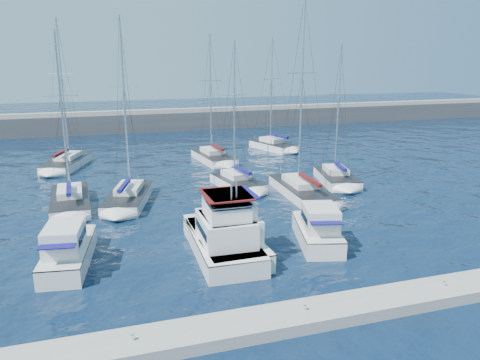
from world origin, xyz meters
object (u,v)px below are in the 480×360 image
object	(u,v)px
sailboat_mid_d	(302,190)
sailboat_back_a	(67,163)
motor_yacht_port_inner	(223,238)
motor_yacht_stbd_inner	(227,238)
sailboat_back_c	(274,145)
sailboat_mid_c	(237,182)
motor_yacht_port_outer	(68,251)
motor_yacht_stbd_outer	(318,231)
sailboat_back_b	(214,157)
sailboat_mid_e	(336,178)
sailboat_mid_a	(70,201)
sailboat_mid_b	(128,197)

from	to	relation	value
sailboat_mid_d	sailboat_back_a	world-z (taller)	sailboat_mid_d
motor_yacht_port_inner	sailboat_back_a	xyz separation A→B (m)	(-10.47, 28.66, -0.59)
motor_yacht_stbd_inner	sailboat_back_c	xyz separation A→B (m)	(15.65, 31.60, -0.60)
motor_yacht_stbd_inner	sailboat_mid_c	distance (m)	15.67
motor_yacht_port_outer	motor_yacht_stbd_outer	bearing A→B (deg)	2.80
sailboat_back_b	sailboat_mid_e	bearing A→B (deg)	-61.55
motor_yacht_stbd_inner	sailboat_back_a	world-z (taller)	sailboat_back_a
motor_yacht_port_inner	sailboat_back_c	bearing A→B (deg)	65.26
motor_yacht_port_outer	motor_yacht_stbd_inner	xyz separation A→B (m)	(9.57, -1.30, 0.19)
sailboat_mid_e	sailboat_back_c	bearing A→B (deg)	101.68
motor_yacht_port_inner	sailboat_mid_c	xyz separation A→B (m)	(5.50, 14.66, -0.60)
motor_yacht_port_outer	motor_yacht_stbd_outer	xyz separation A→B (m)	(15.87, -1.44, 0.00)
sailboat_mid_c	sailboat_mid_d	size ratio (longest dim) A/B	0.80
motor_yacht_port_outer	sailboat_back_a	bearing A→B (deg)	100.31
motor_yacht_port_inner	sailboat_mid_c	distance (m)	15.67
sailboat_mid_a	motor_yacht_port_inner	bearing A→B (deg)	-55.77
motor_yacht_stbd_outer	sailboat_back_b	distance (m)	26.84
motor_yacht_stbd_outer	sailboat_back_b	size ratio (longest dim) A/B	0.43
sailboat_mid_a	sailboat_mid_e	size ratio (longest dim) A/B	1.06
motor_yacht_stbd_outer	sailboat_back_c	world-z (taller)	sailboat_back_c
sailboat_back_a	sailboat_mid_c	bearing A→B (deg)	-21.90
motor_yacht_port_outer	sailboat_mid_b	distance (m)	12.48
motor_yacht_stbd_outer	sailboat_mid_d	xyz separation A→B (m)	(3.72, 10.46, -0.41)
motor_yacht_port_inner	sailboat_mid_e	size ratio (longest dim) A/B	0.65
motor_yacht_stbd_inner	sailboat_mid_e	distance (m)	20.38
sailboat_mid_b	motor_yacht_stbd_inner	bearing A→B (deg)	-52.49
motor_yacht_stbd_outer	sailboat_back_c	xyz separation A→B (m)	(9.35, 31.73, -0.41)
sailboat_back_b	sailboat_mid_c	bearing A→B (deg)	-100.07
sailboat_mid_c	sailboat_mid_d	world-z (taller)	sailboat_mid_d
sailboat_mid_c	sailboat_back_c	xyz separation A→B (m)	(10.38, 16.85, 0.00)
motor_yacht_stbd_inner	sailboat_mid_e	bearing A→B (deg)	40.35
sailboat_mid_d	sailboat_back_b	distance (m)	16.86
motor_yacht_port_inner	sailboat_back_a	bearing A→B (deg)	112.06
motor_yacht_stbd_inner	motor_yacht_stbd_outer	world-z (taller)	motor_yacht_stbd_inner
sailboat_back_c	sailboat_mid_b	bearing A→B (deg)	-156.53
sailboat_back_c	motor_yacht_stbd_inner	bearing A→B (deg)	-134.82
motor_yacht_port_outer	sailboat_mid_a	world-z (taller)	sailboat_mid_a
motor_yacht_port_inner	sailboat_mid_c	world-z (taller)	sailboat_mid_c
sailboat_mid_e	sailboat_back_b	distance (m)	16.09
motor_yacht_port_outer	sailboat_mid_d	world-z (taller)	sailboat_mid_d
sailboat_mid_c	sailboat_mid_e	world-z (taller)	sailboat_mid_c
sailboat_mid_d	sailboat_back_c	world-z (taller)	sailboat_mid_d
sailboat_mid_d	sailboat_back_a	distance (m)	27.71
motor_yacht_stbd_inner	sailboat_mid_a	bearing A→B (deg)	125.07
motor_yacht_stbd_outer	sailboat_mid_b	bearing A→B (deg)	146.21
sailboat_mid_a	motor_yacht_port_outer	bearing A→B (deg)	-90.38
motor_yacht_stbd_inner	motor_yacht_stbd_outer	xyz separation A→B (m)	(6.30, -0.13, -0.19)
motor_yacht_port_outer	sailboat_mid_e	world-z (taller)	sailboat_mid_e
sailboat_mid_d	sailboat_back_b	xyz separation A→B (m)	(-4.02, 16.38, -0.01)
motor_yacht_stbd_inner	sailboat_mid_b	size ratio (longest dim) A/B	0.50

